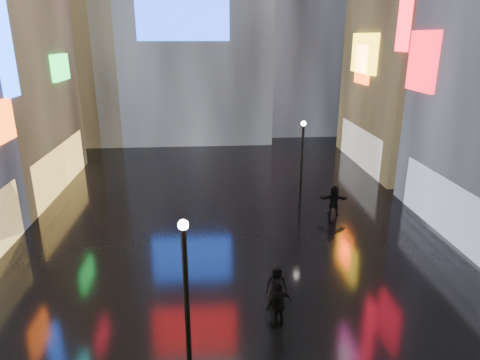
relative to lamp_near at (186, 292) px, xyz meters
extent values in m
plane|color=black|center=(1.85, 11.82, -2.94)|extent=(140.00, 140.00, 0.00)
cube|color=#FF4C0C|center=(-9.00, 10.14, 3.12)|extent=(0.25, 2.24, 1.94)
cube|color=#FFC659|center=(-9.25, 17.82, -1.44)|extent=(0.20, 10.00, 3.00)
cube|color=#1CFF49|center=(-9.00, 19.65, 4.97)|extent=(0.25, 3.00, 1.71)
cube|color=white|center=(12.95, 8.82, -1.44)|extent=(0.20, 9.00, 3.00)
cube|color=#FF0C21|center=(12.70, 12.95, 5.64)|extent=(0.25, 2.99, 3.26)
cube|color=white|center=(12.95, 21.82, -1.44)|extent=(0.20, 9.00, 3.00)
cube|color=yellow|center=(12.70, 22.15, 5.71)|extent=(0.25, 4.92, 2.91)
cube|color=#FF4C0C|center=(12.70, 22.26, 4.90)|extent=(0.25, 2.63, 2.87)
cube|color=#194CFF|center=(-1.15, 28.72, 9.06)|extent=(8.00, 0.20, 5.00)
cube|color=black|center=(-12.15, 33.82, 10.06)|extent=(10.00, 10.00, 26.00)
cylinder|color=black|center=(0.00, 0.00, -0.44)|extent=(0.16, 0.16, 5.00)
sphere|color=white|center=(0.00, 0.00, 2.11)|extent=(0.30, 0.30, 0.30)
cylinder|color=black|center=(6.35, 13.67, -0.44)|extent=(0.16, 0.16, 5.00)
sphere|color=white|center=(6.35, 13.67, 2.11)|extent=(0.30, 0.30, 0.30)
imported|color=black|center=(3.08, 2.06, -2.03)|extent=(1.15, 0.89, 1.83)
imported|color=black|center=(3.22, 3.46, -2.11)|extent=(0.82, 0.54, 1.67)
imported|color=black|center=(7.92, 11.86, -2.06)|extent=(1.70, 0.74, 1.77)
imported|color=black|center=(3.22, 3.46, -0.86)|extent=(1.12, 1.13, 0.82)
camera|label=1|loc=(0.72, -10.69, 6.97)|focal=32.00mm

